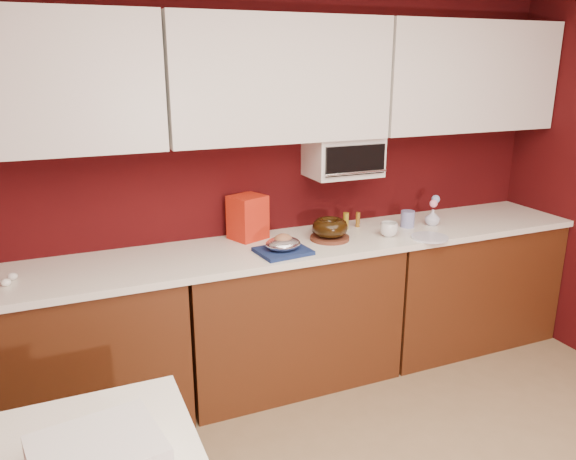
% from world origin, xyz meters
% --- Properties ---
extents(wall_back, '(4.00, 0.02, 2.50)m').
position_xyz_m(wall_back, '(0.00, 2.25, 1.25)').
color(wall_back, '#3C0809').
rests_on(wall_back, floor).
extents(base_cabinet_left, '(1.31, 0.58, 0.86)m').
position_xyz_m(base_cabinet_left, '(-1.33, 1.94, 0.43)').
color(base_cabinet_left, '#4C230F').
rests_on(base_cabinet_left, floor).
extents(base_cabinet_center, '(1.31, 0.58, 0.86)m').
position_xyz_m(base_cabinet_center, '(0.00, 1.94, 0.43)').
color(base_cabinet_center, '#4C230F').
rests_on(base_cabinet_center, floor).
extents(base_cabinet_right, '(1.31, 0.58, 0.86)m').
position_xyz_m(base_cabinet_right, '(1.33, 1.94, 0.43)').
color(base_cabinet_right, '#4C230F').
rests_on(base_cabinet_right, floor).
extents(countertop, '(4.00, 0.62, 0.04)m').
position_xyz_m(countertop, '(0.00, 1.94, 0.88)').
color(countertop, white).
rests_on(countertop, base_cabinet_center).
extents(upper_cabinet_left, '(1.31, 0.33, 0.70)m').
position_xyz_m(upper_cabinet_left, '(-1.33, 2.08, 1.85)').
color(upper_cabinet_left, white).
rests_on(upper_cabinet_left, wall_back).
extents(upper_cabinet_center, '(1.31, 0.33, 0.70)m').
position_xyz_m(upper_cabinet_center, '(0.00, 2.08, 1.85)').
color(upper_cabinet_center, white).
rests_on(upper_cabinet_center, wall_back).
extents(upper_cabinet_right, '(1.31, 0.33, 0.70)m').
position_xyz_m(upper_cabinet_right, '(1.33, 2.08, 1.85)').
color(upper_cabinet_right, white).
rests_on(upper_cabinet_right, wall_back).
extents(toaster_oven, '(0.45, 0.30, 0.25)m').
position_xyz_m(toaster_oven, '(0.45, 2.10, 1.38)').
color(toaster_oven, white).
rests_on(toaster_oven, upper_cabinet_center).
extents(toaster_oven_door, '(0.40, 0.02, 0.18)m').
position_xyz_m(toaster_oven_door, '(0.45, 1.94, 1.38)').
color(toaster_oven_door, black).
rests_on(toaster_oven_door, toaster_oven).
extents(toaster_oven_handle, '(0.42, 0.02, 0.02)m').
position_xyz_m(toaster_oven_handle, '(0.45, 1.93, 1.30)').
color(toaster_oven_handle, silver).
rests_on(toaster_oven_handle, toaster_oven).
extents(cake_base, '(0.32, 0.32, 0.02)m').
position_xyz_m(cake_base, '(0.27, 1.92, 0.91)').
color(cake_base, '#5E2D1C').
rests_on(cake_base, countertop).
extents(bundt_cake, '(0.25, 0.25, 0.09)m').
position_xyz_m(bundt_cake, '(0.27, 1.92, 0.98)').
color(bundt_cake, black).
rests_on(bundt_cake, cake_base).
extents(navy_towel, '(0.31, 0.27, 0.02)m').
position_xyz_m(navy_towel, '(-0.09, 1.80, 0.91)').
color(navy_towel, navy).
rests_on(navy_towel, countertop).
extents(foil_ham_nest, '(0.22, 0.19, 0.08)m').
position_xyz_m(foil_ham_nest, '(-0.09, 1.80, 0.96)').
color(foil_ham_nest, white).
rests_on(foil_ham_nest, navy_towel).
extents(roasted_ham, '(0.13, 0.12, 0.07)m').
position_xyz_m(roasted_ham, '(-0.09, 1.80, 0.98)').
color(roasted_ham, '#9D6747').
rests_on(roasted_ham, foil_ham_nest).
extents(pandoro_box, '(0.25, 0.24, 0.27)m').
position_xyz_m(pandoro_box, '(-0.18, 2.14, 1.03)').
color(pandoro_box, '#B30B13').
rests_on(pandoro_box, countertop).
extents(dark_pan, '(0.24, 0.24, 0.03)m').
position_xyz_m(dark_pan, '(0.34, 2.08, 0.92)').
color(dark_pan, black).
rests_on(dark_pan, countertop).
extents(coffee_mug, '(0.14, 0.14, 0.11)m').
position_xyz_m(coffee_mug, '(0.64, 1.83, 0.95)').
color(coffee_mug, silver).
rests_on(coffee_mug, countertop).
extents(blue_jar, '(0.10, 0.10, 0.11)m').
position_xyz_m(blue_jar, '(0.87, 1.96, 0.95)').
color(blue_jar, navy).
rests_on(blue_jar, countertop).
extents(flower_vase, '(0.10, 0.10, 0.12)m').
position_xyz_m(flower_vase, '(1.05, 1.93, 0.96)').
color(flower_vase, silver).
rests_on(flower_vase, countertop).
extents(flower_pink, '(0.05, 0.05, 0.05)m').
position_xyz_m(flower_pink, '(1.05, 1.93, 1.05)').
color(flower_pink, pink).
rests_on(flower_pink, flower_vase).
extents(flower_blue, '(0.06, 0.06, 0.06)m').
position_xyz_m(flower_blue, '(1.08, 1.95, 1.07)').
color(flower_blue, '#819ACF').
rests_on(flower_blue, flower_vase).
extents(china_plate, '(0.27, 0.27, 0.01)m').
position_xyz_m(china_plate, '(0.85, 1.70, 0.91)').
color(china_plate, white).
rests_on(china_plate, countertop).
extents(amber_bottle, '(0.04, 0.04, 0.11)m').
position_xyz_m(amber_bottle, '(0.47, 2.07, 0.96)').
color(amber_bottle, olive).
rests_on(amber_bottle, countertop).
extents(egg_left, '(0.06, 0.05, 0.04)m').
position_xyz_m(egg_left, '(-1.49, 1.95, 0.92)').
color(egg_left, silver).
rests_on(egg_left, countertop).
extents(egg_right, '(0.06, 0.05, 0.04)m').
position_xyz_m(egg_right, '(-1.52, 1.88, 0.92)').
color(egg_right, white).
rests_on(egg_right, countertop).
extents(amber_bottle_tall, '(0.04, 0.04, 0.10)m').
position_xyz_m(amber_bottle_tall, '(0.57, 2.09, 0.95)').
color(amber_bottle_tall, brown).
rests_on(amber_bottle_tall, countertop).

